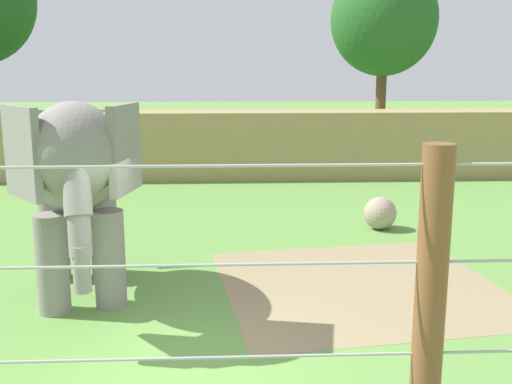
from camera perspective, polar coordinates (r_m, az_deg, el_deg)
ground_plane at (r=8.08m, az=-7.00°, el=-15.96°), size 120.00×120.00×0.00m
dirt_patch at (r=10.86m, az=9.73°, el=-8.61°), size 5.28×5.17×0.01m
embankment_wall at (r=20.89m, az=-4.37°, el=4.48°), size 36.00×1.80×2.26m
elephant at (r=9.98m, az=-16.60°, el=2.13°), size 2.32×4.32×3.27m
enrichment_ball at (r=14.48m, az=11.57°, el=-1.96°), size 0.76×0.76×0.76m
tree_behind_wall at (r=27.02m, az=11.93°, el=15.52°), size 4.47×4.47×8.03m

